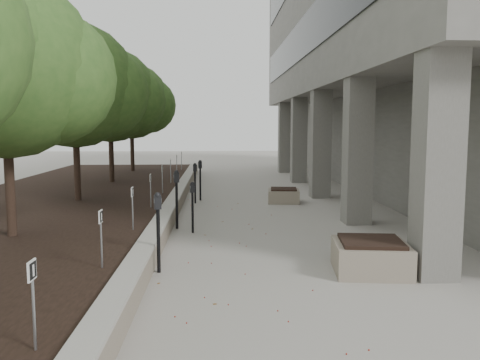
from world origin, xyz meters
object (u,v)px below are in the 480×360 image
object	(u,v)px
crabapple_tree_4	(110,115)
planter_front	(371,256)
crabapple_tree_5	(131,117)
parking_meter_4	(195,183)
parking_meter_5	(200,180)
parking_meter_2	(193,207)
planter_back	(284,195)
crabapple_tree_2	(6,106)
parking_meter_3	(177,199)
parking_meter_1	(158,233)
crabapple_tree_3	(75,112)

from	to	relation	value
crabapple_tree_4	planter_front	size ratio (longest dim) A/B	4.10
crabapple_tree_5	parking_meter_4	distance (m)	9.33
crabapple_tree_4	parking_meter_5	bearing A→B (deg)	-35.02
parking_meter_2	planter_back	world-z (taller)	parking_meter_2
crabapple_tree_2	parking_meter_2	world-z (taller)	crabapple_tree_2
parking_meter_3	crabapple_tree_5	bearing A→B (deg)	92.64
parking_meter_2	planter_front	bearing A→B (deg)	-62.78
parking_meter_2	parking_meter_3	xyz separation A→B (m)	(-0.44, 0.55, 0.12)
parking_meter_3	parking_meter_4	xyz separation A→B (m)	(0.29, 4.26, -0.07)
crabapple_tree_5	parking_meter_4	size ratio (longest dim) A/B	3.84
parking_meter_3	planter_front	world-z (taller)	parking_meter_3
crabapple_tree_4	parking_meter_2	bearing A→B (deg)	-65.35
crabapple_tree_5	parking_meter_3	size ratio (longest dim) A/B	3.50
crabapple_tree_4	parking_meter_1	xyz separation A→B (m)	(3.25, -11.48, -2.37)
crabapple_tree_4	crabapple_tree_5	xyz separation A→B (m)	(0.00, 5.00, 0.00)
crabapple_tree_5	parking_meter_3	distance (m)	13.17
parking_meter_4	planter_front	bearing A→B (deg)	-82.08
parking_meter_1	parking_meter_4	distance (m)	8.20
parking_meter_5	planter_back	size ratio (longest dim) A/B	1.37
crabapple_tree_2	parking_meter_5	bearing A→B (deg)	63.35
crabapple_tree_2	crabapple_tree_5	xyz separation A→B (m)	(0.00, 15.00, 0.00)
parking_meter_3	planter_back	bearing A→B (deg)	39.96
parking_meter_1	parking_meter_3	xyz separation A→B (m)	(0.02, 3.94, 0.03)
crabapple_tree_2	parking_meter_5	xyz separation A→B (m)	(3.71, 7.40, -2.38)
parking_meter_2	parking_meter_4	size ratio (longest dim) A/B	0.92
crabapple_tree_4	parking_meter_2	size ratio (longest dim) A/B	4.16
crabapple_tree_2	parking_meter_3	size ratio (longest dim) A/B	3.50
parking_meter_2	parking_meter_5	size ratio (longest dim) A/B	0.89
crabapple_tree_3	crabapple_tree_4	world-z (taller)	same
crabapple_tree_5	parking_meter_1	size ratio (longest dim) A/B	3.61
crabapple_tree_3	parking_meter_5	world-z (taller)	crabapple_tree_3
planter_back	parking_meter_5	bearing A→B (deg)	168.74
crabapple_tree_2	parking_meter_2	xyz separation A→B (m)	(3.71, 1.92, -2.47)
crabapple_tree_3	planter_back	xyz separation A→B (m)	(6.67, 1.81, -2.87)
crabapple_tree_2	parking_meter_2	bearing A→B (deg)	27.34
crabapple_tree_3	parking_meter_5	distance (m)	5.02
crabapple_tree_3	planter_front	distance (m)	10.17
planter_front	parking_meter_2	bearing A→B (deg)	134.38
crabapple_tree_3	planter_back	world-z (taller)	crabapple_tree_3
crabapple_tree_3	planter_front	xyz separation A→B (m)	(7.18, -6.63, -2.81)
crabapple_tree_4	crabapple_tree_5	distance (m)	5.00
parking_meter_1	parking_meter_2	bearing A→B (deg)	68.82
crabapple_tree_4	crabapple_tree_5	bearing A→B (deg)	90.00
parking_meter_3	crabapple_tree_4	bearing A→B (deg)	101.47
crabapple_tree_4	crabapple_tree_2	bearing A→B (deg)	-90.00
crabapple_tree_2	planter_back	xyz separation A→B (m)	(6.67, 6.81, -2.87)
crabapple_tree_2	parking_meter_1	world-z (taller)	crabapple_tree_2
crabapple_tree_4	parking_meter_4	world-z (taller)	crabapple_tree_4
crabapple_tree_3	parking_meter_3	distance (m)	4.75
crabapple_tree_5	parking_meter_1	xyz separation A→B (m)	(3.25, -16.48, -2.37)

